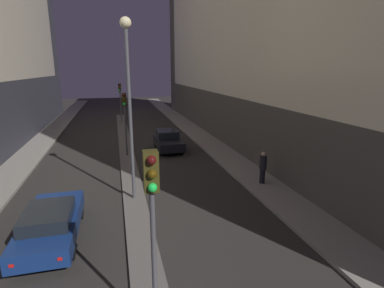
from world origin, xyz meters
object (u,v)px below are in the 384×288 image
traffic_light_near (152,205)px  traffic_light_mid (125,110)px  traffic_light_far (120,94)px  car_right_lane (168,141)px  street_lamp (129,83)px  car_left_lane (51,223)px  pedestrian_on_right_sidewalk (263,167)px

traffic_light_near → traffic_light_mid: same height
traffic_light_mid → traffic_light_far: 14.22m
traffic_light_far → car_right_lane: bearing=-76.2°
street_lamp → traffic_light_far: bearing=90.0°
car_left_lane → car_right_lane: size_ratio=1.19×
traffic_light_mid → car_left_lane: (-3.24, -10.63, -2.71)m
street_lamp → car_right_lane: bearing=69.6°
pedestrian_on_right_sidewalk → traffic_light_mid: bearing=132.5°
traffic_light_mid → traffic_light_far: same height
street_lamp → car_left_lane: 6.57m
car_left_lane → car_right_lane: car_right_lane is taller
traffic_light_near → car_left_lane: size_ratio=0.95×
traffic_light_far → car_right_lane: traffic_light_far is taller
traffic_light_near → traffic_light_far: (0.00, 29.92, 0.00)m
traffic_light_mid → pedestrian_on_right_sidewalk: 10.59m
street_lamp → traffic_light_mid: bearing=90.0°
traffic_light_far → traffic_light_mid: bearing=-90.0°
car_left_lane → traffic_light_near: bearing=-57.4°
street_lamp → car_left_lane: bearing=-138.3°
traffic_light_far → street_lamp: street_lamp is taller
traffic_light_mid → traffic_light_far: bearing=90.0°
traffic_light_far → car_left_lane: 25.20m
street_lamp → car_left_lane: size_ratio=1.74×
car_right_lane → pedestrian_on_right_sidewalk: bearing=-66.5°
traffic_light_far → traffic_light_near: bearing=-90.0°
traffic_light_near → car_left_lane: traffic_light_near is taller
traffic_light_far → car_right_lane: 13.88m
traffic_light_mid → car_right_lane: size_ratio=1.12×
traffic_light_near → pedestrian_on_right_sidewalk: size_ratio=2.56×
car_left_lane → traffic_light_mid: bearing=73.0°
traffic_light_near → traffic_light_far: 29.92m
street_lamp → car_right_lane: size_ratio=2.07×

